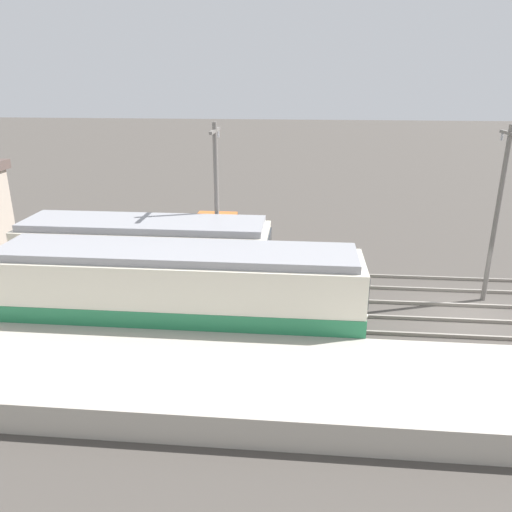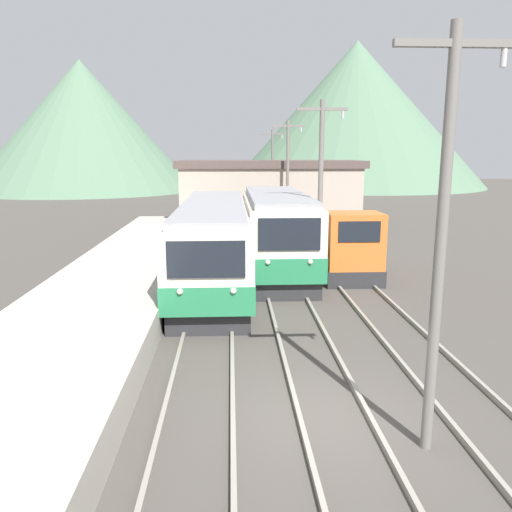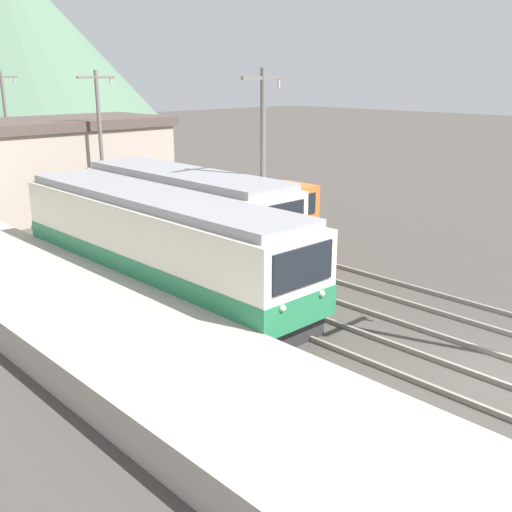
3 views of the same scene
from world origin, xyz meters
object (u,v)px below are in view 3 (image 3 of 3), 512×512
Objects in this scene: catenary_mast_mid at (263,164)px; catenary_mast_far at (101,141)px; shunting_locomotive at (254,223)px; catenary_mast_distant at (7,127)px; commuter_train_left at (157,246)px; commuter_train_center at (186,221)px.

catenary_mast_mid is 1.00× the size of catenary_mast_far.
catenary_mast_mid and catenary_mast_far have the same top height.
catenary_mast_distant reaches higher than shunting_locomotive.
catenary_mast_far is at bearing 98.86° from shunting_locomotive.
commuter_train_left reaches higher than shunting_locomotive.
catenary_mast_mid is at bearing -9.89° from commuter_train_left.
catenary_mast_far is (4.31, 10.87, 2.43)m from commuter_train_left.
catenary_mast_mid and catenary_mast_distant have the same top height.
shunting_locomotive is (5.80, 1.29, -0.40)m from commuter_train_left.
commuter_train_center reaches higher than commuter_train_left.
catenary_mast_distant is at bearing 79.16° from commuter_train_left.
catenary_mast_distant reaches higher than commuter_train_left.
catenary_mast_mid reaches higher than commuter_train_center.
shunting_locomotive is 3.80m from catenary_mast_mid.
shunting_locomotive is 21.43m from catenary_mast_distant.
shunting_locomotive is 10.10m from catenary_mast_far.
commuter_train_left is 23.02m from catenary_mast_distant.
commuter_train_center is 3.13m from shunting_locomotive.
commuter_train_left is 5.96m from shunting_locomotive.
catenary_mast_mid is (4.31, -0.75, 2.43)m from commuter_train_left.
commuter_train_center is (2.80, 2.03, 0.09)m from commuter_train_left.
commuter_train_center is 1.40× the size of catenary_mast_distant.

